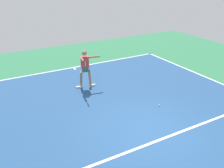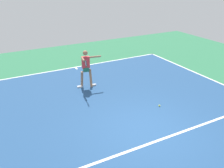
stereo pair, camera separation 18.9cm
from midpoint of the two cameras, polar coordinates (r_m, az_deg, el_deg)
The scene contains 7 objects.
ground_plane at distance 8.72m, azimuth 8.54°, elevation -10.11°, with size 23.41×23.41×0.00m, color #2D754C.
court_surface at distance 8.72m, azimuth 8.54°, elevation -10.10°, with size 10.83×13.94×0.00m, color navy.
court_line_baseline_near at distance 14.24m, azimuth -8.05°, elevation 3.81°, with size 10.83×0.10×0.01m, color white.
court_line_service at distance 8.28m, azimuth 11.43°, elevation -12.39°, with size 8.12×0.10×0.01m, color white.
court_line_centre_mark at distance 14.06m, azimuth -7.76°, elevation 3.56°, with size 0.10×0.30×0.01m, color white.
tennis_player at distance 11.32m, azimuth -5.43°, elevation 3.97°, with size 1.15×1.21×1.75m.
tennis_ball_centre_court at distance 10.16m, azimuth 11.26°, elevation -4.84°, with size 0.07×0.07×0.07m, color yellow.
Camera 2 is at (4.41, 5.74, 4.84)m, focal length 40.17 mm.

